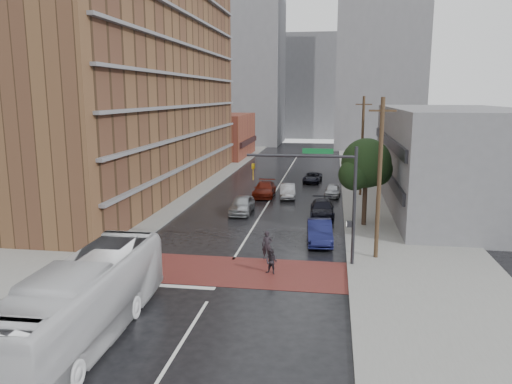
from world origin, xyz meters
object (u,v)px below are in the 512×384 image
at_px(car_parked_far, 333,190).
at_px(pedestrian_b, 271,262).
at_px(car_travel_a, 242,205).
at_px(car_travel_b, 287,191).
at_px(suv_travel, 313,177).
at_px(pedestrian_a, 267,245).
at_px(transit_bus, 82,303).
at_px(car_parked_near, 319,232).
at_px(car_parked_mid, 322,209).
at_px(car_travel_c, 264,189).

bearing_deg(car_parked_far, pedestrian_b, -93.76).
distance_m(car_travel_a, car_parked_far, 11.65).
xyz_separation_m(car_travel_b, car_parked_far, (4.47, 1.43, -0.06)).
height_order(pedestrian_b, suv_travel, pedestrian_b).
distance_m(pedestrian_a, suv_travel, 28.49).
distance_m(transit_bus, pedestrian_b, 11.37).
height_order(car_travel_b, car_parked_near, car_parked_near).
distance_m(pedestrian_b, car_parked_near, 7.10).
xyz_separation_m(car_parked_mid, car_parked_far, (0.83, 8.88, -0.07)).
height_order(car_parked_mid, car_parked_far, car_parked_mid).
bearing_deg(car_parked_mid, pedestrian_b, -102.24).
height_order(pedestrian_a, car_travel_c, pedestrian_a).
xyz_separation_m(car_travel_c, car_parked_near, (6.00, -15.45, 0.05)).
bearing_deg(pedestrian_b, car_parked_far, 101.66).
relative_size(pedestrian_b, car_travel_a, 0.33).
relative_size(transit_bus, car_travel_b, 2.91).
distance_m(transit_bus, pedestrian_a, 13.23).
bearing_deg(car_travel_c, suv_travel, 62.48).
xyz_separation_m(pedestrian_a, car_parked_far, (3.96, 20.51, -0.26)).
distance_m(pedestrian_a, car_travel_b, 19.08).
height_order(pedestrian_a, car_travel_a, pedestrian_a).
distance_m(car_travel_b, car_parked_near, 15.47).
relative_size(pedestrian_b, car_parked_mid, 0.31).
relative_size(pedestrian_b, car_parked_far, 0.40).
relative_size(pedestrian_a, car_parked_far, 0.48).
bearing_deg(car_parked_far, car_travel_c, -167.04).
relative_size(car_travel_b, car_parked_near, 0.89).
bearing_deg(transit_bus, car_travel_b, 78.30).
relative_size(transit_bus, pedestrian_a, 6.83).
relative_size(car_travel_b, car_parked_far, 1.13).
xyz_separation_m(pedestrian_a, car_travel_a, (-3.77, 11.79, -0.13)).
bearing_deg(car_parked_far, car_travel_b, -157.70).
bearing_deg(transit_bus, car_parked_mid, 67.01).
bearing_deg(car_travel_a, car_travel_c, 83.37).
bearing_deg(car_travel_c, pedestrian_a, -82.70).
height_order(car_travel_a, car_travel_c, car_travel_a).
xyz_separation_m(pedestrian_b, car_travel_a, (-4.37, 14.38, 0.03)).
xyz_separation_m(car_travel_b, car_parked_near, (3.64, -15.03, 0.09)).
xyz_separation_m(car_travel_b, car_travel_c, (-2.37, 0.42, 0.04)).
height_order(car_travel_a, car_parked_near, car_parked_near).
bearing_deg(suv_travel, car_travel_c, -111.44).
distance_m(car_travel_b, car_parked_mid, 8.29).
bearing_deg(car_travel_b, car_travel_a, -120.84).
bearing_deg(car_travel_b, car_parked_mid, -70.71).
distance_m(car_travel_c, suv_travel, 10.00).
bearing_deg(car_travel_b, car_parked_far, 11.06).
xyz_separation_m(car_travel_a, car_travel_c, (0.90, 7.70, -0.04)).
bearing_deg(car_parked_mid, car_parked_far, 82.50).
distance_m(transit_bus, suv_travel, 40.90).
bearing_deg(car_travel_a, transit_bus, -95.72).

